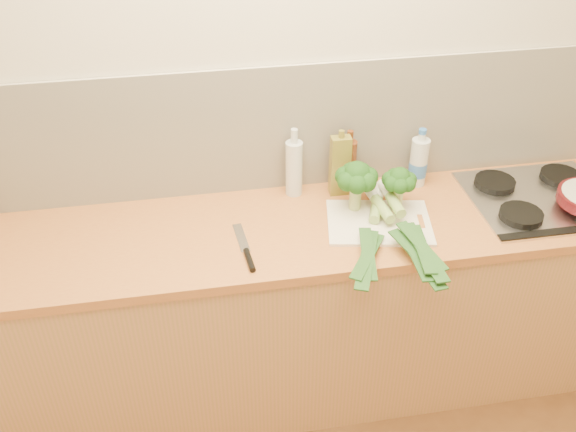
% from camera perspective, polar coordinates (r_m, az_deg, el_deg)
% --- Properties ---
extents(room_shell, '(3.50, 3.50, 3.50)m').
position_cam_1_polar(room_shell, '(2.61, -0.22, 7.74)').
color(room_shell, beige).
rests_on(room_shell, ground).
extents(counter, '(3.20, 0.62, 0.90)m').
position_cam_1_polar(counter, '(2.80, 0.83, -8.22)').
color(counter, '#BE7E4F').
rests_on(counter, ground).
extents(gas_hob, '(0.58, 0.50, 0.04)m').
position_cam_1_polar(gas_hob, '(2.84, 21.61, 1.54)').
color(gas_hob, silver).
rests_on(gas_hob, counter).
extents(chopping_board, '(0.45, 0.36, 0.01)m').
position_cam_1_polar(chopping_board, '(2.54, 8.09, -0.57)').
color(chopping_board, white).
rests_on(chopping_board, counter).
extents(broccoli_left, '(0.17, 0.17, 0.21)m').
position_cam_1_polar(broccoli_left, '(2.52, 6.12, 3.39)').
color(broccoli_left, '#A8B66A').
rests_on(broccoli_left, chopping_board).
extents(broccoli_right, '(0.14, 0.14, 0.18)m').
position_cam_1_polar(broccoli_right, '(2.55, 9.87, 3.07)').
color(broccoli_right, '#A8B66A').
rests_on(broccoli_right, chopping_board).
extents(leek_front, '(0.30, 0.64, 0.04)m').
position_cam_1_polar(leek_front, '(2.49, 7.64, -0.42)').
color(leek_front, white).
rests_on(leek_front, chopping_board).
extents(leek_mid, '(0.14, 0.68, 0.04)m').
position_cam_1_polar(leek_mid, '(2.48, 9.11, -0.31)').
color(leek_mid, white).
rests_on(leek_mid, chopping_board).
extents(leek_back, '(0.11, 0.63, 0.04)m').
position_cam_1_polar(leek_back, '(2.47, 10.20, -0.09)').
color(leek_back, white).
rests_on(leek_back, chopping_board).
extents(chefs_knife, '(0.05, 0.30, 0.02)m').
position_cam_1_polar(chefs_knife, '(2.35, -3.64, -3.42)').
color(chefs_knife, silver).
rests_on(chefs_knife, counter).
extents(oil_tin, '(0.08, 0.05, 0.29)m').
position_cam_1_polar(oil_tin, '(2.64, 4.63, 4.52)').
color(oil_tin, olive).
rests_on(oil_tin, counter).
extents(glass_bottle, '(0.07, 0.07, 0.30)m').
position_cam_1_polar(glass_bottle, '(2.63, 0.53, 4.36)').
color(glass_bottle, silver).
rests_on(glass_bottle, counter).
extents(amber_bottle, '(0.06, 0.06, 0.27)m').
position_cam_1_polar(amber_bottle, '(2.68, 5.39, 4.63)').
color(amber_bottle, '#602D12').
rests_on(amber_bottle, counter).
extents(water_bottle, '(0.08, 0.08, 0.24)m').
position_cam_1_polar(water_bottle, '(2.76, 11.51, 4.62)').
color(water_bottle, silver).
rests_on(water_bottle, counter).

